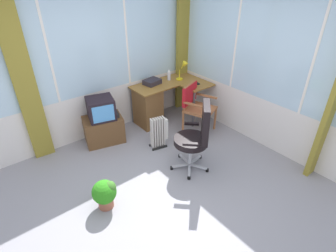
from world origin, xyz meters
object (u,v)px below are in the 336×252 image
Objects in this scene: space_heater at (159,132)px; wooden_armchair at (194,102)px; desk_lamp at (184,67)px; spray_bottle at (169,75)px; tv_on_stand at (103,123)px; paper_tray at (152,82)px; office_chair at (197,134)px; potted_plant at (105,193)px; tv_remote at (197,83)px; desk at (151,104)px.

wooden_armchair is at bearing 3.05° from space_heater.
desk_lamp is 1.74× the size of spray_bottle.
space_heater is (0.64, -0.73, -0.08)m from tv_on_stand.
tv_on_stand is (-1.75, 0.09, -0.63)m from desk_lamp.
tv_on_stand is (-1.12, -0.10, -0.43)m from paper_tray.
office_chair is 2.68× the size of potted_plant.
desk is at bearing 162.99° from tv_remote.
wooden_armchair is 2.28m from potted_plant.
wooden_armchair is at bearing -92.61° from spray_bottle.
office_chair is 1.31× the size of tv_on_stand.
spray_bottle is at bearing -4.75° from paper_tray.
office_chair is at bearing -100.07° from desk.
desk is at bearing 63.86° from space_heater.
office_chair is 1.93× the size of space_heater.
paper_tray is 1.67m from office_chair.
spray_bottle is 1.30m from space_heater.
office_chair is (-0.73, -0.82, 0.03)m from wooden_armchair.
office_chair is at bearing -83.50° from space_heater.
wooden_armchair is 0.87m from space_heater.
paper_tray is 0.75× the size of potted_plant.
paper_tray is at bearing 163.26° from desk_lamp.
office_chair reaches higher than paper_tray.
desk_lamp is 0.39m from tv_remote.
paper_tray is 1.20m from tv_on_stand.
office_chair is 1.47m from potted_plant.
office_chair is at bearing -131.49° from wooden_armchair.
paper_tray reaches higher than desk.
desk is 2.18m from potted_plant.
desk_lamp reaches higher than paper_tray.
desk_lamp is 0.35× the size of office_chair.
desk is at bearing 79.93° from office_chair.
tv_on_stand is at bearing 179.59° from desk.
wooden_armchair is (0.35, -0.79, -0.22)m from paper_tray.
office_chair is 1.70m from tv_on_stand.
spray_bottle reaches higher than potted_plant.
desk is 3.37× the size of potted_plant.
space_heater is (-0.85, -0.80, -0.57)m from spray_bottle.
wooden_armchair reaches higher than tv_remote.
tv_on_stand is 2.04× the size of potted_plant.
desk is 0.84m from wooden_armchair.
desk_lamp is 0.42× the size of wooden_armchair.
space_heater is (-0.09, 0.78, -0.32)m from office_chair.
space_heater is at bearing -149.69° from desk_lamp.
tv_on_stand reaches higher than tv_remote.
desk_lamp is 0.79m from wooden_armchair.
potted_plant is at bearing -116.64° from tv_on_stand.
desk is 2.43× the size of space_heater.
potted_plant is (-1.80, -1.47, -0.56)m from paper_tray.
tv_on_stand is (-1.50, -0.07, -0.49)m from spray_bottle.
office_chair is at bearing -5.85° from potted_plant.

